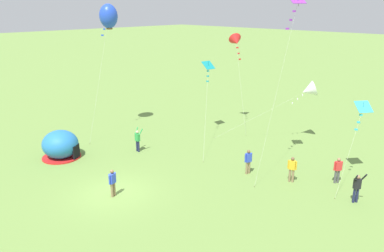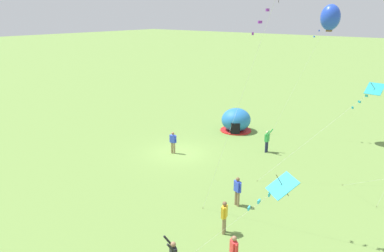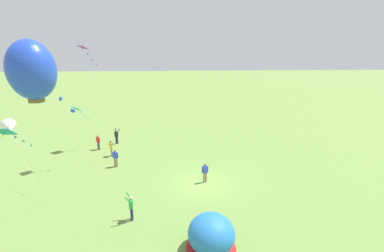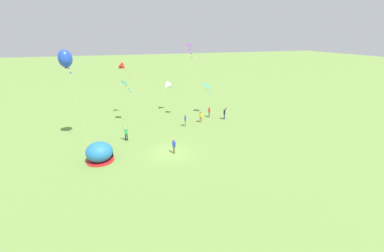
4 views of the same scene
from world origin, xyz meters
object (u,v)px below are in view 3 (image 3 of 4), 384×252
object	(u,v)px
popup_tent	(211,234)
person_strolling	(131,206)
person_with_toddler	(111,148)
kite_white	(10,128)
person_arms_raised	(117,136)
kite_blue	(32,70)
person_near_tent	(205,172)
kite_purple	(86,52)
kite_cyan	(78,110)
person_far_back	(115,157)
kite_teal	(10,134)
person_center_field	(98,141)

from	to	relation	value
popup_tent	person_strolling	bearing A→B (deg)	57.01
person_with_toddler	kite_white	world-z (taller)	kite_white
person_arms_raised	kite_blue	bearing A→B (deg)	-174.48
person_near_tent	kite_white	xyz separation A→B (m)	(3.23, 16.91, 3.34)
person_arms_raised	popup_tent	bearing A→B (deg)	-154.72
person_strolling	kite_purple	distance (m)	14.72
person_near_tent	kite_blue	distance (m)	15.69
person_with_toddler	person_near_tent	world-z (taller)	same
person_strolling	kite_white	size ratio (longest dim) A/B	0.28
popup_tent	kite_cyan	xyz separation A→B (m)	(16.87, 12.25, 3.56)
person_with_toddler	person_far_back	xyz separation A→B (m)	(-2.73, -0.97, 0.00)
kite_white	kite_blue	size ratio (longest dim) A/B	0.61
kite_cyan	kite_teal	bearing A→B (deg)	-178.27
person_center_field	person_strolling	bearing A→B (deg)	-157.38
kite_teal	kite_purple	size ratio (longest dim) A/B	0.56
kite_teal	person_arms_raised	bearing A→B (deg)	-12.37
popup_tent	person_center_field	bearing A→B (deg)	32.11
popup_tent	kite_purple	bearing A→B (deg)	36.42
person_center_field	person_strolling	world-z (taller)	person_strolling
person_arms_raised	person_strolling	bearing A→B (deg)	-165.65
person_arms_raised	kite_teal	xyz separation A→B (m)	(-14.44, 3.17, 4.83)
kite_white	person_center_field	bearing A→B (deg)	-46.83
kite_purple	kite_blue	bearing A→B (deg)	-169.28
person_arms_raised	kite_white	xyz separation A→B (m)	(-7.35, 7.51, 3.31)
person_center_field	person_with_toddler	distance (m)	2.88
kite_blue	kite_cyan	size ratio (longest dim) A/B	2.16
person_strolling	person_near_tent	xyz separation A→B (m)	(4.73, -5.49, -0.03)
kite_cyan	person_strolling	bearing A→B (deg)	-151.50
person_with_toddler	kite_blue	distance (m)	19.38
person_far_back	kite_purple	size ratio (longest dim) A/B	0.15
person_near_tent	kite_blue	size ratio (longest dim) A/B	0.16
person_near_tent	kite_teal	distance (m)	14.02
person_near_tent	person_strolling	bearing A→B (deg)	130.79
kite_teal	person_far_back	bearing A→B (deg)	-29.66
person_with_toddler	kite_purple	size ratio (longest dim) A/B	0.15
person_near_tent	kite_teal	world-z (taller)	kite_teal
person_center_field	person_with_toddler	size ratio (longest dim) A/B	1.00
kite_teal	person_center_field	bearing A→B (deg)	-6.75
person_near_tent	kite_cyan	xyz separation A→B (m)	(9.03, 12.96, 3.60)
kite_white	person_with_toddler	bearing A→B (deg)	-66.81
person_strolling	person_near_tent	distance (m)	7.25
person_arms_raised	kite_white	size ratio (longest dim) A/B	0.28
popup_tent	kite_purple	size ratio (longest dim) A/B	0.25
popup_tent	kite_blue	distance (m)	11.52
person_arms_raised	kite_teal	distance (m)	15.56
person_arms_raised	person_with_toddler	world-z (taller)	person_arms_raised
kite_teal	person_near_tent	bearing A→B (deg)	-72.89
person_center_field	kite_teal	size ratio (longest dim) A/B	0.27
kite_teal	kite_cyan	xyz separation A→B (m)	(12.90, 0.39, -1.27)
person_with_toddler	kite_white	xyz separation A→B (m)	(-3.32, 7.75, 3.34)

